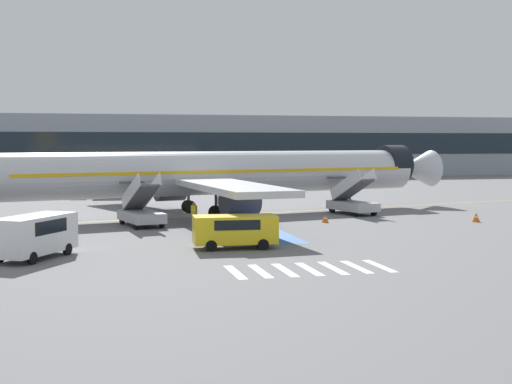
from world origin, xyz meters
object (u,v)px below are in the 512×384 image
object	(u,v)px
airliner	(213,173)
fuel_tanker	(113,181)
terminal_building	(224,146)
boarding_stairs_forward	(352,203)
ground_crew_1	(194,212)
boarding_stairs_aft	(141,212)
service_van_0	(235,229)
service_van_1	(34,233)
baggage_cart	(31,229)
traffic_cone_0	(476,217)
traffic_cone_1	(325,218)
ground_crew_0	(229,207)

from	to	relation	value
airliner	fuel_tanker	bearing A→B (deg)	-175.30
airliner	terminal_building	world-z (taller)	airliner
boarding_stairs_forward	ground_crew_1	size ratio (longest dim) A/B	3.29
boarding_stairs_aft	service_van_0	xyz separation A→B (m)	(4.33, -12.19, 0.16)
boarding_stairs_aft	service_van_1	xyz separation A→B (m)	(-6.49, -13.22, 0.36)
fuel_tanker	ground_crew_1	bearing A→B (deg)	-167.09
baggage_cart	boarding_stairs_aft	bearing A→B (deg)	-41.61
baggage_cart	terminal_building	distance (m)	77.78
boarding_stairs_aft	traffic_cone_0	world-z (taller)	boarding_stairs_aft
boarding_stairs_forward	boarding_stairs_aft	size ratio (longest dim) A/B	1.00
boarding_stairs_aft	ground_crew_1	bearing A→B (deg)	-22.60
traffic_cone_0	terminal_building	size ratio (longest dim) A/B	0.01
service_van_1	terminal_building	bearing A→B (deg)	-75.85
ground_crew_1	service_van_1	bearing A→B (deg)	100.71
fuel_tanker	service_van_0	bearing A→B (deg)	-168.96
boarding_stairs_aft	traffic_cone_1	bearing A→B (deg)	-17.56
boarding_stairs_forward	service_van_0	distance (m)	21.35
service_van_0	baggage_cart	distance (m)	15.62
boarding_stairs_forward	baggage_cart	distance (m)	26.07
boarding_stairs_forward	traffic_cone_1	xyz separation A→B (m)	(-4.20, -5.27, -0.67)
fuel_tanker	airliner	bearing A→B (deg)	-158.07
boarding_stairs_forward	baggage_cart	size ratio (longest dim) A/B	1.85
ground_crew_1	terminal_building	distance (m)	73.20
baggage_cart	ground_crew_1	size ratio (longest dim) A/B	1.78
traffic_cone_0	traffic_cone_1	world-z (taller)	traffic_cone_0
service_van_1	traffic_cone_0	bearing A→B (deg)	-130.78
ground_crew_0	terminal_building	distance (m)	69.88
traffic_cone_0	traffic_cone_1	distance (m)	11.48
service_van_0	ground_crew_1	bearing A→B (deg)	-173.61
boarding_stairs_aft	fuel_tanker	distance (m)	27.82
fuel_tanker	traffic_cone_1	xyz separation A→B (m)	(14.55, -28.72, -1.51)
ground_crew_0	terminal_building	size ratio (longest dim) A/B	0.02
service_van_0	terminal_building	xyz separation A→B (m)	(15.56, 82.87, 4.11)
service_van_1	terminal_building	xyz separation A→B (m)	(26.38, 83.90, 3.92)
service_van_0	traffic_cone_0	size ratio (longest dim) A/B	6.92
ground_crew_0	ground_crew_1	distance (m)	4.18
airliner	service_van_1	world-z (taller)	airliner
ground_crew_0	traffic_cone_0	distance (m)	18.79
fuel_tanker	traffic_cone_1	world-z (taller)	fuel_tanker
airliner	boarding_stairs_aft	xyz separation A→B (m)	(-6.32, -5.98, -2.51)
service_van_1	ground_crew_0	bearing A→B (deg)	-99.46
airliner	baggage_cart	bearing A→B (deg)	-73.64
boarding_stairs_aft	traffic_cone_1	xyz separation A→B (m)	(13.64, -0.94, -0.67)
airliner	traffic_cone_1	distance (m)	10.56
traffic_cone_0	traffic_cone_1	bearing A→B (deg)	168.34
airliner	baggage_cart	world-z (taller)	airliner
fuel_tanker	terminal_building	world-z (taller)	terminal_building
service_van_0	terminal_building	bearing A→B (deg)	172.92
fuel_tanker	baggage_cart	world-z (taller)	fuel_tanker
ground_crew_0	service_van_0	bearing A→B (deg)	71.84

